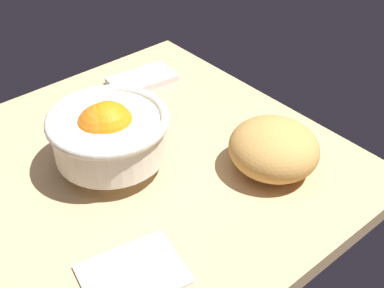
% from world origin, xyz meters
% --- Properties ---
extents(ground_plane, '(0.65, 0.67, 0.03)m').
position_xyz_m(ground_plane, '(0.00, 0.00, -0.01)').
color(ground_plane, tan).
extents(fruit_bowl, '(0.20, 0.20, 0.12)m').
position_xyz_m(fruit_bowl, '(0.04, -0.03, 0.07)').
color(fruit_bowl, silver).
rests_on(fruit_bowl, ground).
extents(bread_loaf, '(0.17, 0.18, 0.09)m').
position_xyz_m(bread_loaf, '(-0.16, 0.15, 0.04)').
color(bread_loaf, tan).
rests_on(bread_loaf, ground).
extents(napkin_folded, '(0.15, 0.13, 0.01)m').
position_xyz_m(napkin_folded, '(0.15, 0.18, 0.00)').
color(napkin_folded, silver).
rests_on(napkin_folded, ground).
extents(napkin_spare, '(0.15, 0.09, 0.01)m').
position_xyz_m(napkin_spare, '(-0.16, -0.22, 0.01)').
color(napkin_spare, silver).
rests_on(napkin_spare, ground).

